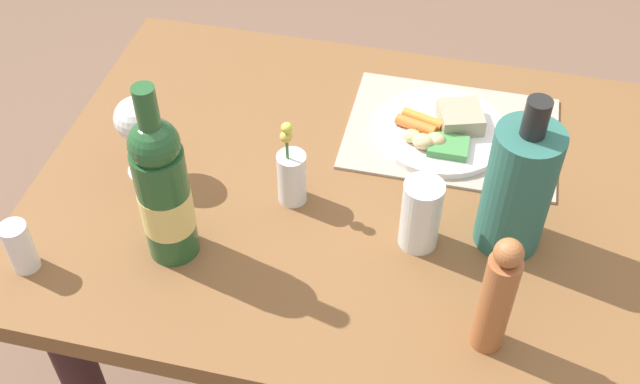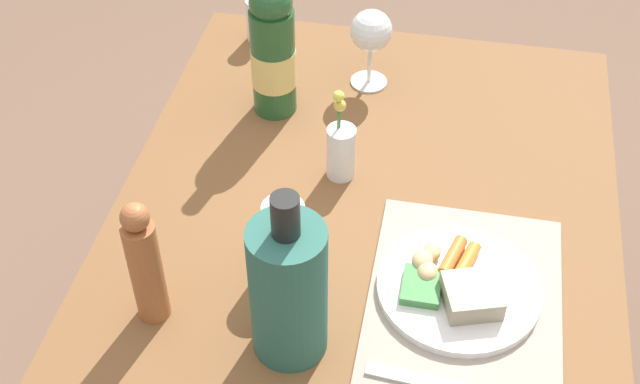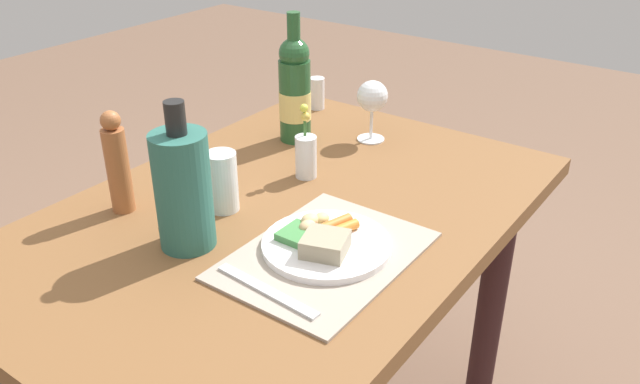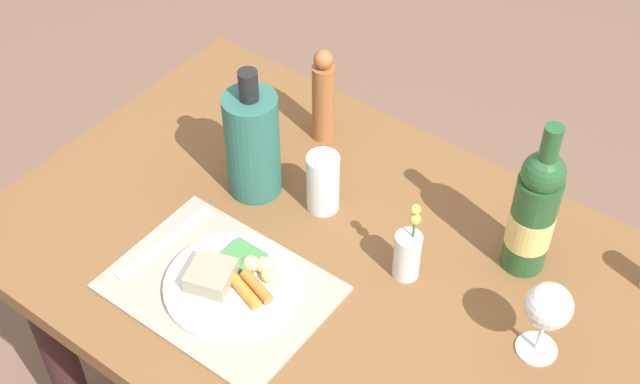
% 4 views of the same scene
% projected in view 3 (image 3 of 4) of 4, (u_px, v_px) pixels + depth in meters
% --- Properties ---
extents(dining_table, '(1.20, 0.82, 0.75)m').
position_uv_depth(dining_table, '(285.00, 259.00, 1.41)').
color(dining_table, brown).
rests_on(dining_table, ground_plane).
extents(placemat, '(0.38, 0.28, 0.01)m').
position_uv_depth(placemat, '(325.00, 255.00, 1.19)').
color(placemat, '#A39485').
rests_on(placemat, dining_table).
extents(dinner_plate, '(0.24, 0.24, 0.05)m').
position_uv_depth(dinner_plate, '(325.00, 241.00, 1.21)').
color(dinner_plate, white).
rests_on(dinner_plate, placemat).
extents(fork, '(0.04, 0.22, 0.00)m').
position_uv_depth(fork, '(267.00, 290.00, 1.09)').
color(fork, silver).
rests_on(fork, placemat).
extents(cooler_bottle, '(0.10, 0.10, 0.28)m').
position_uv_depth(cooler_bottle, '(183.00, 189.00, 1.18)').
color(cooler_bottle, '#2A6256').
rests_on(cooler_bottle, dining_table).
extents(flower_vase, '(0.05, 0.05, 0.17)m').
position_uv_depth(flower_vase, '(306.00, 154.00, 1.46)').
color(flower_vase, silver).
rests_on(flower_vase, dining_table).
extents(pepper_mill, '(0.05, 0.05, 0.22)m').
position_uv_depth(pepper_mill, '(117.00, 164.00, 1.30)').
color(pepper_mill, '#A35E34').
rests_on(pepper_mill, dining_table).
extents(wine_glass, '(0.08, 0.08, 0.16)m').
position_uv_depth(wine_glass, '(372.00, 98.00, 1.62)').
color(wine_glass, white).
rests_on(wine_glass, dining_table).
extents(salt_shaker, '(0.04, 0.04, 0.09)m').
position_uv_depth(salt_shaker, '(317.00, 93.00, 1.85)').
color(salt_shaker, white).
rests_on(salt_shaker, dining_table).
extents(wine_bottle, '(0.08, 0.08, 0.32)m').
position_uv_depth(wine_bottle, '(295.00, 90.00, 1.62)').
color(wine_bottle, '#24532A').
rests_on(wine_bottle, dining_table).
extents(water_tumbler, '(0.06, 0.06, 0.13)m').
position_uv_depth(water_tumbler, '(223.00, 185.00, 1.33)').
color(water_tumbler, silver).
rests_on(water_tumbler, dining_table).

